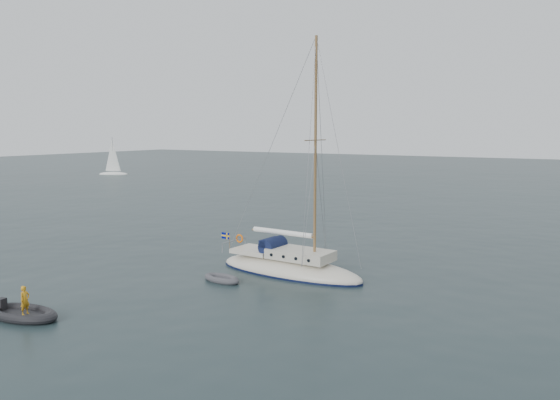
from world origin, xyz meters
The scene contains 5 objects.
ground centered at (0.00, 0.00, 0.00)m, with size 300.00×300.00×0.00m, color black.
sailboat centered at (0.17, 1.55, 1.09)m, with size 10.12×3.03×14.41m.
dinghy centered at (-2.29, -1.96, 0.16)m, with size 2.49×1.13×0.36m.
rib centered at (-6.50, -11.55, 0.24)m, with size 3.91×1.78×1.55m.
distant_yacht_a centered at (-65.13, 46.83, 3.21)m, with size 5.68×3.03×7.52m.
Camera 1 is at (16.14, -26.17, 8.61)m, focal length 35.00 mm.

